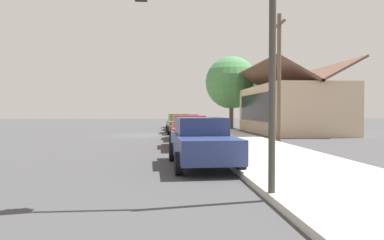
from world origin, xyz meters
TOP-DOWN VIEW (x-y plane):
  - ground_plane at (0.00, 0.00)m, footprint 120.00×120.00m
  - sidewalk_curb at (0.00, 5.60)m, footprint 60.00×4.20m
  - car_silver at (-12.19, 2.82)m, footprint 4.50×2.07m
  - car_mustard at (-6.84, 2.85)m, footprint 4.81×2.05m
  - car_olive at (-1.73, 2.67)m, footprint 4.62×2.09m
  - car_charcoal at (3.87, 2.88)m, footprint 4.73×2.10m
  - car_cherry at (9.21, 2.71)m, footprint 4.37×1.95m
  - car_navy at (15.07, 2.68)m, footprint 4.56×2.13m
  - storefront_building at (-1.77, 11.98)m, footprint 11.89×6.36m
  - shade_tree at (-9.70, 8.58)m, footprint 5.49×5.49m
  - traffic_light_main at (19.54, 2.54)m, footprint 0.37×2.79m
  - utility_pole_wooden at (6.47, 8.20)m, footprint 1.80×0.24m
  - fire_hydrant_red at (10.94, 4.20)m, footprint 0.22×0.22m

SIDE VIEW (x-z plane):
  - ground_plane at x=0.00m, z-range 0.00..0.00m
  - sidewalk_curb at x=0.00m, z-range 0.00..0.16m
  - fire_hydrant_red at x=10.94m, z-range 0.14..0.85m
  - car_cherry at x=9.21m, z-range 0.02..1.61m
  - car_silver at x=-12.19m, z-range 0.02..1.61m
  - car_navy at x=15.07m, z-range 0.02..1.61m
  - car_olive at x=-1.73m, z-range 0.02..1.61m
  - car_mustard at x=-6.84m, z-range 0.02..1.61m
  - car_charcoal at x=3.87m, z-range 0.02..1.61m
  - storefront_building at x=-1.77m, z-range -0.73..4.88m
  - traffic_light_main at x=19.54m, z-range 0.89..6.09m
  - utility_pole_wooden at x=6.47m, z-range 0.18..7.68m
  - shade_tree at x=-9.70m, z-range 1.03..8.61m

